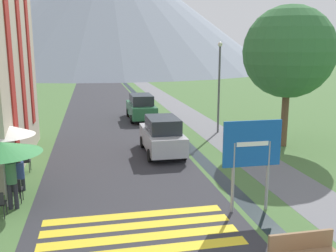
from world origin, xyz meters
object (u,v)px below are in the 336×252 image
parked_car_near (162,135)px  cafe_chair_near_left (15,188)px  person_standing_terrace (12,179)px  cafe_chair_middle (11,173)px  cafe_umbrella_middle_white (4,130)px  tree_by_path (289,52)px  streetlamp (219,80)px  person_seated_far (20,172)px  parked_car_far (141,107)px  cafe_chair_far_right (25,160)px  cafe_umbrella_front_green (2,148)px  road_sign (252,152)px  cafe_chair_near_right (12,187)px

parked_car_near → cafe_chair_near_left: 7.58m
parked_car_near → person_standing_terrace: parked_car_near is taller
cafe_chair_middle → cafe_umbrella_middle_white: bearing=132.4°
cafe_umbrella_middle_white → person_standing_terrace: cafe_umbrella_middle_white is taller
cafe_chair_middle → tree_by_path: size_ratio=0.12×
cafe_chair_middle → streetlamp: streetlamp is taller
tree_by_path → person_seated_far: bearing=-162.5°
parked_car_far → tree_by_path: (6.31, -8.76, 3.92)m
cafe_chair_far_right → cafe_umbrella_middle_white: size_ratio=0.36×
cafe_chair_middle → cafe_umbrella_front_green: cafe_umbrella_front_green is taller
person_seated_far → streetlamp: size_ratio=0.24×
road_sign → cafe_chair_middle: (-7.76, 3.81, -1.40)m
cafe_chair_near_right → person_standing_terrace: 0.78m
person_seated_far → cafe_chair_near_right: bearing=-94.6°
road_sign → streetlamp: bearing=75.9°
cafe_chair_middle → person_standing_terrace: 2.27m
cafe_chair_far_right → cafe_umbrella_middle_white: 2.23m
parked_car_far → cafe_chair_near_right: bearing=-114.2°
cafe_chair_near_right → tree_by_path: 14.05m
cafe_chair_near_left → person_seated_far: size_ratio=0.66×
cafe_umbrella_front_green → parked_car_near: bearing=39.8°
cafe_chair_far_right → cafe_umbrella_front_green: cafe_umbrella_front_green is taller
streetlamp → road_sign: bearing=-104.1°
cafe_chair_near_left → cafe_chair_far_right: (-0.21, 3.25, 0.00)m
person_standing_terrace → person_seated_far: bearing=91.9°
streetlamp → tree_by_path: (2.29, -3.75, 1.65)m
parked_car_far → road_sign: bearing=-85.4°
parked_car_far → tree_by_path: bearing=-54.2°
cafe_chair_near_right → person_seated_far: person_seated_far is taller
cafe_chair_near_left → cafe_chair_near_right: bearing=116.2°
cafe_chair_near_right → cafe_chair_near_left: (0.13, -0.14, 0.00)m
cafe_umbrella_middle_white → tree_by_path: (12.89, 3.30, 2.70)m
road_sign → cafe_umbrella_front_green: 7.76m
person_standing_terrace → cafe_umbrella_middle_white: bearing=104.7°
person_seated_far → tree_by_path: bearing=17.5°
cafe_umbrella_middle_white → person_seated_far: (0.52, -0.61, -1.42)m
person_seated_far → tree_by_path: (12.36, 3.91, 4.12)m
cafe_chair_middle → cafe_chair_near_left: same height
cafe_chair_near_right → person_seated_far: (0.08, 1.00, 0.19)m
cafe_chair_near_right → cafe_chair_middle: bearing=127.9°
cafe_chair_far_right → parked_car_far: bearing=75.5°
tree_by_path → cafe_chair_near_left: bearing=-157.7°
road_sign → person_standing_terrace: bearing=167.3°
cafe_chair_near_left → road_sign: bearing=-32.1°
cafe_chair_middle → cafe_umbrella_front_green: 2.43m
cafe_umbrella_middle_white → tree_by_path: bearing=14.4°
cafe_umbrella_middle_white → streetlamp: size_ratio=0.43×
parked_car_near → parked_car_far: same height
parked_car_near → streetlamp: size_ratio=0.75×
cafe_chair_near_right → person_standing_terrace: size_ratio=0.49×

